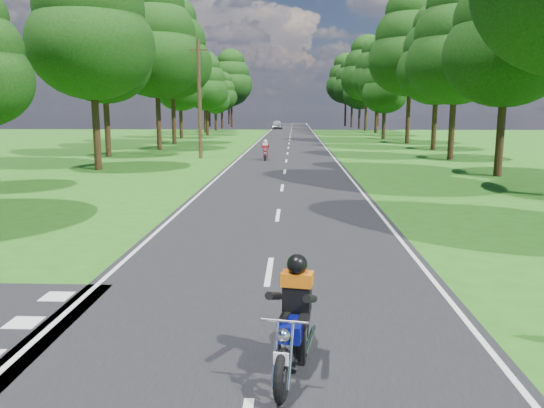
{
  "coord_description": "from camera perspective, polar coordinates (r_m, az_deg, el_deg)",
  "views": [
    {
      "loc": [
        0.51,
        -8.73,
        3.39
      ],
      "look_at": [
        -0.02,
        4.0,
        1.1
      ],
      "focal_mm": 35.0,
      "sensor_mm": 36.0,
      "label": 1
    }
  ],
  "objects": [
    {
      "name": "distant_car",
      "position": [
        91.89,
        0.56,
        8.56
      ],
      "size": [
        1.91,
        4.47,
        1.5
      ],
      "primitive_type": "imported",
      "rotation": [
        0.0,
        0.0,
        -0.03
      ],
      "color": "#AFB2B7",
      "rests_on": "main_road"
    },
    {
      "name": "main_road",
      "position": [
        58.82,
        1.91,
        6.89
      ],
      "size": [
        7.0,
        140.0,
        0.02
      ],
      "primitive_type": "cube",
      "color": "black",
      "rests_on": "ground"
    },
    {
      "name": "telegraph_pole",
      "position": [
        37.3,
        -7.8,
        11.15
      ],
      "size": [
        1.2,
        0.26,
        8.0
      ],
      "color": "#382616",
      "rests_on": "ground"
    },
    {
      "name": "treeline",
      "position": [
        68.97,
        3.25,
        14.22
      ],
      "size": [
        40.0,
        115.35,
        14.78
      ],
      "color": "black",
      "rests_on": "ground"
    },
    {
      "name": "ground",
      "position": [
        9.37,
        -0.89,
        -11.01
      ],
      "size": [
        160.0,
        160.0,
        0.0
      ],
      "primitive_type": "plane",
      "color": "#285613",
      "rests_on": "ground"
    },
    {
      "name": "road_markings",
      "position": [
        56.96,
        1.75,
        6.8
      ],
      "size": [
        7.4,
        140.0,
        0.01
      ],
      "color": "silver",
      "rests_on": "main_road"
    },
    {
      "name": "rider_far_red",
      "position": [
        35.57,
        -0.73,
        5.84
      ],
      "size": [
        0.58,
        1.63,
        1.35
      ],
      "primitive_type": null,
      "rotation": [
        0.0,
        0.0,
        0.03
      ],
      "color": "#A70D0C",
      "rests_on": "main_road"
    },
    {
      "name": "rider_near_blue",
      "position": [
        6.96,
        2.38,
        -11.84
      ],
      "size": [
        0.92,
        1.9,
        1.52
      ],
      "primitive_type": null,
      "rotation": [
        0.0,
        0.0,
        -0.18
      ],
      "color": "navy",
      "rests_on": "main_road"
    }
  ]
}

